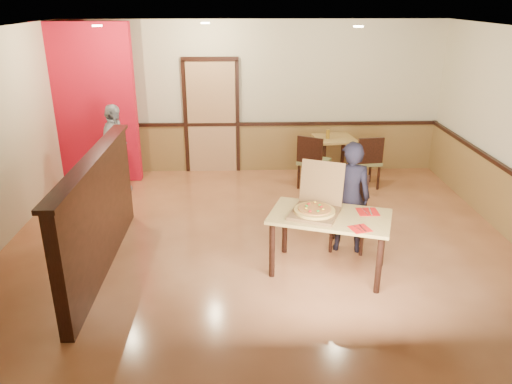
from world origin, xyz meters
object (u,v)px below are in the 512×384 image
diner_chair (349,209)px  pizza_box (316,208)px  diner (349,198)px  passerby (115,150)px  side_table (334,147)px  side_chair_right (367,160)px  condiment (328,134)px  main_table (330,223)px  side_chair_left (313,160)px

diner_chair → pizza_box: 0.88m
diner_chair → diner: bearing=-91.9°
passerby → side_table: bearing=-70.5°
side_table → passerby: passerby is taller
side_chair_right → condiment: bearing=-50.7°
passerby → diner: bearing=-113.2°
side_chair_right → diner: diner is taller
diner → side_chair_right: bearing=-98.7°
diner_chair → pizza_box: (-0.55, -0.62, 0.30)m
pizza_box → condiment: size_ratio=4.92×
diner → condiment: size_ratio=9.40×
pizza_box → side_chair_right: bearing=87.5°
passerby → condiment: bearing=-70.9°
side_table → passerby: size_ratio=0.51×
passerby → pizza_box: (2.99, -2.67, 0.06)m
side_chair_right → pizza_box: size_ratio=1.20×
main_table → passerby: 4.18m
main_table → condiment: bearing=99.6°
diner_chair → passerby: size_ratio=0.63×
main_table → side_chair_left: 2.85m
pizza_box → side_chair_left: bearing=105.3°
side_chair_left → side_table: side_chair_left is taller
side_table → pizza_box: 3.50m
condiment → diner_chair: bearing=-93.3°
side_chair_left → passerby: (-3.35, -0.10, 0.24)m
passerby → condiment: passerby is taller
side_table → pizza_box: bearing=-104.0°
main_table → passerby: passerby is taller
pizza_box → diner_chair: bearing=71.3°
pizza_box → main_table: bearing=1.4°
condiment → side_chair_left: bearing=-121.8°
side_chair_left → main_table: bearing=116.1°
main_table → side_chair_right: side_chair_right is taller
diner_chair → diner: 0.27m
diner → pizza_box: bearing=53.9°
main_table → diner: size_ratio=1.06×
side_chair_right → passerby: 4.30m
diner_chair → condiment: (0.16, 2.71, 0.30)m
side_chair_left → diner: 2.31m
passerby → condiment: size_ratio=9.61×
main_table → diner_chair: size_ratio=1.64×
main_table → side_chair_left: bearing=104.7°
side_chair_right → pizza_box: pizza_box is taller
side_table → passerby: 3.91m
side_chair_left → diner: bearing=123.7°
diner_chair → side_table: diner_chair is taller
main_table → diner_chair: bearing=79.4°
main_table → side_chair_left: side_chair_left is taller
diner → condiment: diner is taller
main_table → passerby: size_ratio=1.03×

